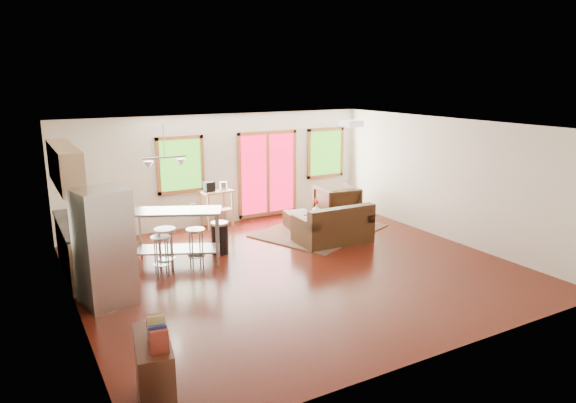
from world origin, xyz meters
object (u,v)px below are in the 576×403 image
loveseat (334,228)px  coffee_table (322,218)px  ottoman (298,220)px  rug (320,230)px  island (177,227)px  refrigerator (105,247)px  kitchen_cart (216,196)px  armchair (337,201)px

loveseat → coffee_table: (0.21, 0.77, -0.01)m
ottoman → rug: bearing=-61.1°
island → ottoman: bearing=16.7°
rug → island: island is taller
coffee_table → refrigerator: (-4.95, -1.54, 0.59)m
kitchen_cart → coffee_table: bearing=-38.5°
armchair → kitchen_cart: size_ratio=0.85×
loveseat → island: 3.29m
island → kitchen_cart: bearing=51.6°
refrigerator → island: bearing=25.7°
kitchen_cart → refrigerator: bearing=-134.2°
loveseat → armchair: 1.82m
island → coffee_table: bearing=5.9°
ottoman → refrigerator: (-4.65, -2.13, 0.72)m
rug → kitchen_cart: kitchen_cart is taller
island → armchair: bearing=13.6°
coffee_table → refrigerator: 5.22m
coffee_table → armchair: bearing=38.5°
ottoman → island: bearing=-163.3°
refrigerator → ottoman: bearing=11.9°
armchair → coffee_table: bearing=45.7°
refrigerator → kitchen_cart: (3.01, 3.09, -0.16)m
armchair → rug: bearing=41.9°
loveseat → kitchen_cart: (-1.73, 2.32, 0.42)m
rug → ottoman: bearing=118.9°
loveseat → refrigerator: size_ratio=0.87×
coffee_table → refrigerator: bearing=-162.7°
ottoman → refrigerator: 5.16m
loveseat → kitchen_cart: 2.93m
coffee_table → island: island is taller
kitchen_cart → ottoman: bearing=-30.3°
rug → loveseat: bearing=-102.8°
rug → kitchen_cart: 2.53m
refrigerator → island: size_ratio=1.04×
ottoman → kitchen_cart: 1.98m
refrigerator → armchair: bearing=8.3°
armchair → ottoman: 1.20m
armchair → refrigerator: refrigerator is taller
armchair → island: island is taller
rug → island: size_ratio=1.54×
rug → kitchen_cart: size_ratio=2.46×
rug → armchair: bearing=34.7°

